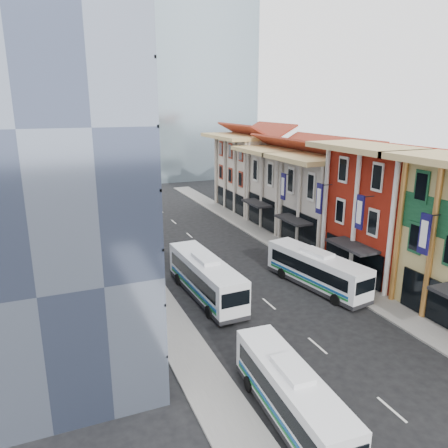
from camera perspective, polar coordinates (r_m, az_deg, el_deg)
name	(u,v)px	position (r m, az deg, el deg)	size (l,w,h in m)	color
ground	(406,422)	(26.72, 22.63, -22.71)	(200.00, 200.00, 0.00)	black
sidewalk_right	(309,262)	(46.48, 11.06, -4.86)	(3.00, 90.00, 0.15)	slate
sidewalk_left	(148,287)	(40.15, -9.87, -8.14)	(3.00, 90.00, 0.15)	slate
shophouse_red	(391,212)	(44.40, 20.96, 1.42)	(8.00, 10.00, 12.00)	maroon
shophouse_cream_near	(330,202)	(51.70, 13.70, 2.75)	(8.00, 9.00, 10.00)	beige
shophouse_cream_mid	(290,189)	(59.02, 8.57, 4.57)	(8.00, 9.00, 10.00)	beige
shophouse_cream_far	(255,174)	(68.00, 4.02, 6.57)	(8.00, 12.00, 11.00)	beige
office_tower	(23,119)	(33.08, -24.72, 12.36)	(12.00, 26.00, 30.00)	#424D69
office_block_far	(46,181)	(56.77, -22.27, 5.21)	(10.00, 18.00, 14.00)	gray
bus_left_near	(291,393)	(24.37, 8.75, -21.03)	(2.31, 9.86, 3.16)	silver
bus_left_far	(206,277)	(37.29, -2.42, -6.87)	(2.68, 11.44, 3.67)	white
bus_right	(317,269)	(39.98, 11.99, -5.77)	(2.55, 10.90, 3.49)	white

